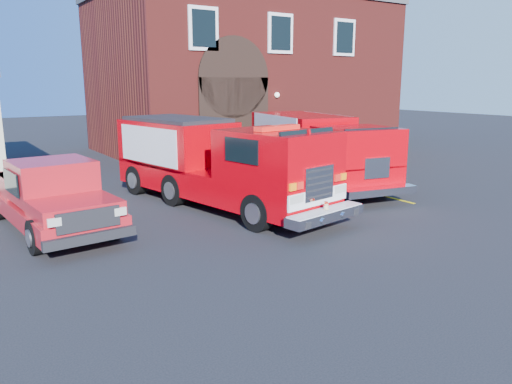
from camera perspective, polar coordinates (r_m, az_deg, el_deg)
ground at (r=12.88m, az=-2.93°, el=-4.69°), size 100.00×100.00×0.00m
parking_stripe_near at (r=17.63m, az=13.90°, el=-0.33°), size 0.12×3.00×0.01m
parking_stripe_mid at (r=19.74m, az=7.55°, el=1.28°), size 0.12×3.00×0.01m
parking_stripe_far at (r=22.05m, az=2.47°, el=2.55°), size 0.12×3.00×0.01m
fire_station at (r=28.93m, az=-1.61°, el=13.36°), size 15.20×10.20×8.45m
fire_engine at (r=15.48m, az=-4.56°, el=3.45°), size 3.88×8.93×2.66m
pickup_truck at (r=14.05m, az=-22.41°, el=-0.46°), size 2.51×5.84×1.86m
secondary_truck at (r=18.95m, az=6.93°, el=5.06°), size 3.80×8.14×2.54m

